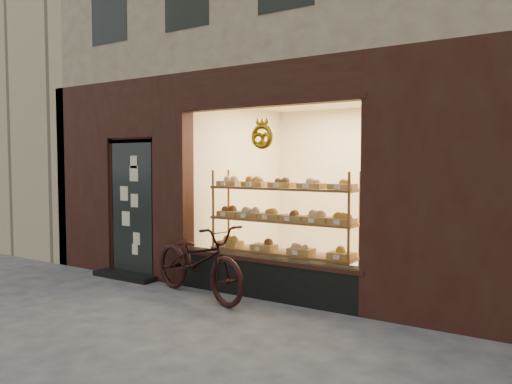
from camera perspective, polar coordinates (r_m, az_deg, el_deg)
The scene contains 4 objects.
ground at distance 5.55m, azimuth -15.10°, elevation -15.84°, with size 90.00×90.00×0.00m, color #3F414A.
neighbor_left at distance 16.44m, azimuth -23.83°, elevation 12.55°, with size 12.00×7.00×9.00m, color #C7B390.
display_shelf at distance 7.02m, azimuth 3.01°, elevation -4.17°, with size 2.20×0.45×1.70m.
bicycle at distance 6.80m, azimuth -6.59°, elevation -7.76°, with size 0.66×1.91×1.00m, color black.
Camera 1 is at (3.90, -3.49, 1.82)m, focal length 35.00 mm.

